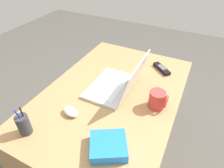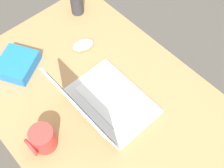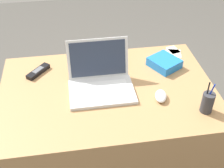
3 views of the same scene
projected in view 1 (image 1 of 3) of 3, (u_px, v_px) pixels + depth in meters
ground_plane at (112, 155)px, 1.62m from camera, size 6.00×6.00×0.00m
desk at (112, 128)px, 1.40m from camera, size 1.18×0.79×0.70m
laptop at (118, 84)px, 1.17m from camera, size 0.35×0.30×0.24m
computer_mouse at (71, 111)px, 1.03m from camera, size 0.08×0.11×0.04m
coffee_mug_white at (157, 100)px, 1.05m from camera, size 0.09×0.10×0.10m
cordless_phone at (162, 69)px, 1.37m from camera, size 0.14×0.15×0.03m
pen_holder at (24, 124)px, 0.91m from camera, size 0.06×0.06×0.17m
snack_bag at (108, 146)px, 0.85m from camera, size 0.21×0.22×0.05m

